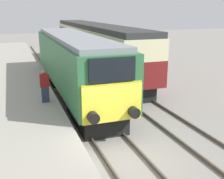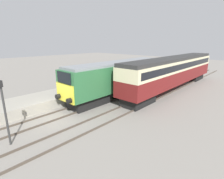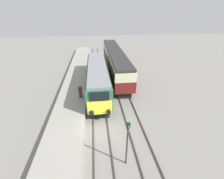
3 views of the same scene
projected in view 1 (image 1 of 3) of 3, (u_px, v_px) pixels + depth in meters
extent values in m
plane|color=gray|center=(123.00, 157.00, 10.52)|extent=(120.00, 120.00, 0.00)
cube|color=#9E998C|center=(20.00, 95.00, 16.56)|extent=(3.50, 50.00, 0.89)
cube|color=#4C4238|center=(75.00, 113.00, 14.79)|extent=(0.07, 60.00, 0.14)
cube|color=#4C4238|center=(101.00, 110.00, 15.26)|extent=(0.07, 60.00, 0.14)
cube|color=#4C4238|center=(134.00, 106.00, 15.90)|extent=(0.07, 60.00, 0.14)
cube|color=#4C4238|center=(156.00, 103.00, 16.37)|extent=(0.07, 60.00, 0.14)
cube|color=black|center=(95.00, 112.00, 13.71)|extent=(2.03, 4.00, 1.00)
cube|color=black|center=(62.00, 74.00, 21.73)|extent=(2.03, 4.00, 1.00)
cube|color=#2D6B3D|center=(74.00, 60.00, 17.22)|extent=(2.70, 13.86, 2.64)
cube|color=yellow|center=(112.00, 103.00, 11.06)|extent=(2.48, 0.10, 1.58)
cube|color=black|center=(112.00, 70.00, 10.70)|extent=(1.89, 0.10, 0.95)
cube|color=gray|center=(73.00, 37.00, 16.83)|extent=(2.38, 13.31, 0.24)
cylinder|color=black|center=(93.00, 118.00, 10.71)|extent=(0.44, 0.35, 0.44)
cylinder|color=black|center=(134.00, 112.00, 11.27)|extent=(0.44, 0.35, 0.44)
cube|color=black|center=(130.00, 88.00, 17.99)|extent=(1.89, 3.60, 0.95)
cube|color=black|center=(76.00, 53.00, 32.36)|extent=(1.89, 3.60, 0.95)
cube|color=maroon|center=(95.00, 52.00, 24.83)|extent=(2.70, 20.29, 1.58)
cube|color=beige|center=(95.00, 35.00, 24.44)|extent=(2.71, 20.29, 1.24)
cube|color=black|center=(95.00, 35.00, 24.44)|extent=(2.75, 19.48, 0.68)
cube|color=#2D2D2D|center=(94.00, 26.00, 24.22)|extent=(2.48, 20.29, 0.36)
cube|color=#2D334C|center=(45.00, 94.00, 13.90)|extent=(0.36, 0.24, 0.78)
cube|color=maroon|center=(44.00, 80.00, 13.70)|extent=(0.44, 0.26, 0.65)
sphere|color=#9E704C|center=(44.00, 72.00, 13.58)|extent=(0.21, 0.21, 0.21)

